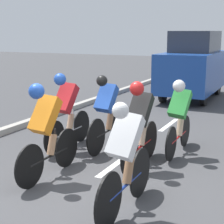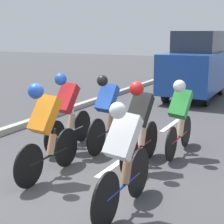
# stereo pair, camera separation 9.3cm
# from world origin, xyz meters

# --- Properties ---
(ground_plane) EXTENTS (60.00, 60.00, 0.00)m
(ground_plane) POSITION_xyz_m (0.00, 0.00, 0.00)
(ground_plane) COLOR #424244
(lane_stripe_mid) EXTENTS (0.12, 1.40, 0.01)m
(lane_stripe_mid) POSITION_xyz_m (0.00, -1.08, 0.00)
(lane_stripe_mid) COLOR white
(lane_stripe_mid) RESTS_ON ground
(lane_stripe_far) EXTENTS (0.12, 1.40, 0.01)m
(lane_stripe_far) POSITION_xyz_m (0.00, -4.28, 0.00)
(lane_stripe_far) COLOR white
(lane_stripe_far) RESTS_ON ground
(cyclist_white) EXTENTS (0.38, 1.73, 1.52)m
(cyclist_white) POSITION_xyz_m (-0.89, 0.53, 0.78)
(cyclist_white) COLOR black
(cyclist_white) RESTS_ON ground
(cyclist_black) EXTENTS (0.36, 1.68, 1.54)m
(cyclist_black) POSITION_xyz_m (-0.43, -1.13, 0.81)
(cyclist_black) COLOR black
(cyclist_black) RESTS_ON ground
(cyclist_green) EXTENTS (0.38, 1.64, 1.48)m
(cyclist_green) POSITION_xyz_m (-0.85, -2.11, 0.78)
(cyclist_green) COLOR black
(cyclist_green) RESTS_ON ground
(cyclist_blue) EXTENTS (0.35, 1.75, 1.52)m
(cyclist_blue) POSITION_xyz_m (0.54, -1.81, 0.78)
(cyclist_blue) COLOR black
(cyclist_blue) RESTS_ON ground
(cyclist_red) EXTENTS (0.36, 1.68, 1.56)m
(cyclist_red) POSITION_xyz_m (1.26, -1.47, 0.82)
(cyclist_red) COLOR black
(cyclist_red) RESTS_ON ground
(cyclist_orange) EXTENTS (0.36, 1.71, 1.58)m
(cyclist_orange) POSITION_xyz_m (0.72, -0.02, 0.84)
(cyclist_orange) COLOR black
(cyclist_orange) RESTS_ON ground
(support_car) EXTENTS (1.70, 3.89, 2.34)m
(support_car) POSITION_xyz_m (0.42, -8.42, 1.16)
(support_car) COLOR black
(support_car) RESTS_ON ground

